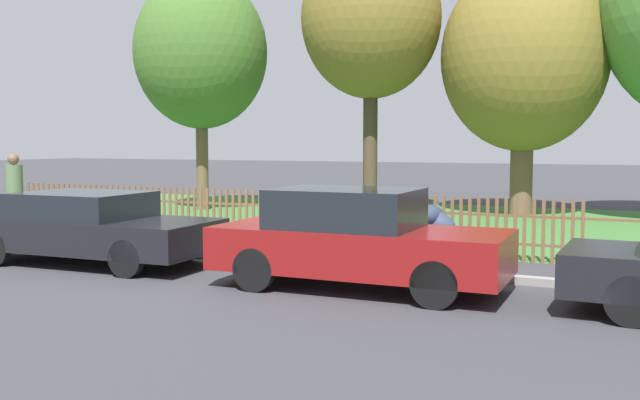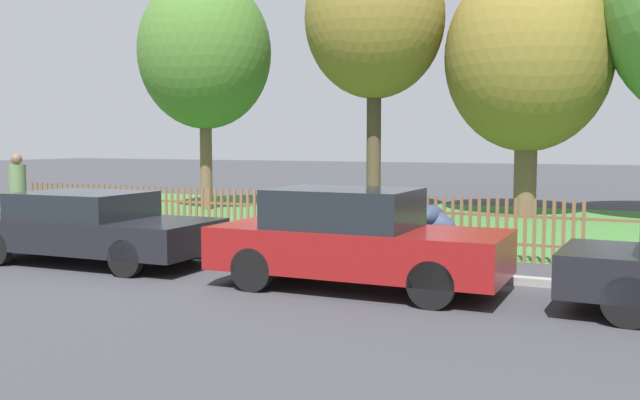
# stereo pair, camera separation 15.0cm
# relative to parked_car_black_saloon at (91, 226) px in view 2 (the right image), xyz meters

# --- Properties ---
(ground_plane) EXTENTS (120.00, 120.00, 0.00)m
(ground_plane) POSITION_rel_parked_car_black_saloon_xyz_m (1.52, 1.14, -0.65)
(ground_plane) COLOR #38383D
(kerb_stone) EXTENTS (32.11, 0.20, 0.12)m
(kerb_stone) POSITION_rel_parked_car_black_saloon_xyz_m (1.52, 1.24, -0.59)
(kerb_stone) COLOR gray
(kerb_stone) RESTS_ON ground
(grass_strip) EXTENTS (32.11, 10.93, 0.01)m
(grass_strip) POSITION_rel_parked_car_black_saloon_xyz_m (1.52, 8.69, -0.64)
(grass_strip) COLOR #3D7033
(grass_strip) RESTS_ON ground
(park_fence) EXTENTS (32.11, 0.05, 1.14)m
(park_fence) POSITION_rel_parked_car_black_saloon_xyz_m (1.52, 3.23, -0.08)
(park_fence) COLOR brown
(park_fence) RESTS_ON ground
(parked_car_black_saloon) EXTENTS (4.48, 1.99, 1.25)m
(parked_car_black_saloon) POSITION_rel_parked_car_black_saloon_xyz_m (0.00, 0.00, 0.00)
(parked_car_black_saloon) COLOR black
(parked_car_black_saloon) RESTS_ON ground
(parked_car_navy_estate) EXTENTS (4.25, 1.74, 1.46)m
(parked_car_navy_estate) POSITION_rel_parked_car_black_saloon_xyz_m (5.05, -0.10, 0.08)
(parked_car_navy_estate) COLOR maroon
(parked_car_navy_estate) RESTS_ON ground
(covered_motorcycle) EXTENTS (1.90, 0.79, 1.03)m
(covered_motorcycle) POSITION_rel_parked_car_black_saloon_xyz_m (5.05, 2.51, -0.03)
(covered_motorcycle) COLOR black
(covered_motorcycle) RESTS_ON ground
(tree_nearest_kerb) EXTENTS (4.12, 4.12, 7.27)m
(tree_nearest_kerb) POSITION_rel_parked_car_black_saloon_xyz_m (-3.79, 9.20, 4.23)
(tree_nearest_kerb) COLOR brown
(tree_nearest_kerb) RESTS_ON ground
(tree_behind_motorcycle) EXTENTS (4.14, 4.14, 8.17)m
(tree_behind_motorcycle) POSITION_rel_parked_car_black_saloon_xyz_m (1.34, 10.48, 5.10)
(tree_behind_motorcycle) COLOR #473828
(tree_behind_motorcycle) RESTS_ON ground
(tree_mid_park) EXTENTS (4.71, 4.71, 7.27)m
(tree_mid_park) POSITION_rel_parked_car_black_saloon_xyz_m (5.60, 11.56, 3.88)
(tree_mid_park) COLOR brown
(tree_mid_park) RESTS_ON ground
(pedestrian_near_fence) EXTENTS (0.43, 0.43, 1.87)m
(pedestrian_near_fence) POSITION_rel_parked_car_black_saloon_xyz_m (-3.96, 1.98, 0.41)
(pedestrian_near_fence) COLOR #7F6B51
(pedestrian_near_fence) RESTS_ON ground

